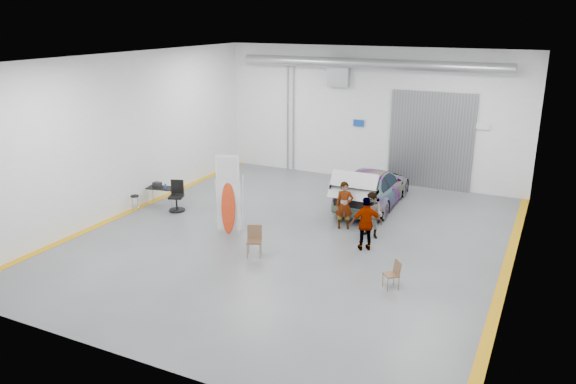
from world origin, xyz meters
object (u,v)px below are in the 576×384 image
at_px(person_a, 344,205).
at_px(person_c, 366,224).
at_px(folding_chair_far, 391,280).
at_px(shop_stool, 135,204).
at_px(folding_chair_near, 254,247).
at_px(person_b, 372,215).
at_px(office_chair, 177,198).
at_px(surfboard_display, 226,200).
at_px(work_table, 160,187).
at_px(sedan_car, 372,187).

relative_size(person_a, person_c, 0.96).
distance_m(folding_chair_far, shop_stool, 10.86).
distance_m(person_c, shop_stool, 9.21).
bearing_deg(person_a, folding_chair_near, -137.31).
xyz_separation_m(person_b, shop_stool, (-9.04, -1.49, -0.48)).
distance_m(folding_chair_far, office_chair, 9.69).
distance_m(person_b, shop_stool, 9.17).
bearing_deg(shop_stool, surfboard_display, -4.03).
bearing_deg(work_table, sedan_car, 25.41).
height_order(shop_stool, work_table, work_table).
relative_size(person_c, work_table, 1.45).
distance_m(person_a, folding_chair_near, 3.94).
xyz_separation_m(folding_chair_near, shop_stool, (-6.20, 1.63, 0.02)).
height_order(person_c, shop_stool, person_c).
bearing_deg(sedan_car, person_a, 86.42).
xyz_separation_m(person_a, shop_stool, (-7.88, -1.89, -0.54)).
height_order(folding_chair_near, office_chair, office_chair).
bearing_deg(person_b, folding_chair_near, -126.04).
xyz_separation_m(work_table, office_chair, (1.05, -0.30, -0.21)).
bearing_deg(person_c, sedan_car, -105.72).
relative_size(person_c, shop_stool, 2.73).
bearing_deg(person_b, folding_chair_far, -57.43).
distance_m(sedan_car, shop_stool, 9.30).
bearing_deg(person_c, surfboard_display, -22.82).
xyz_separation_m(surfboard_display, folding_chair_near, (1.84, -1.32, -0.90)).
bearing_deg(person_b, person_a, 167.21).
bearing_deg(sedan_car, office_chair, 29.23).
distance_m(work_table, office_chair, 1.11).
height_order(person_a, surfboard_display, surfboard_display).
bearing_deg(folding_chair_near, sedan_car, 50.92).
height_order(person_b, folding_chair_far, person_b).
bearing_deg(person_c, folding_chair_far, 92.50).
bearing_deg(folding_chair_near, person_c, 10.65).
xyz_separation_m(person_a, folding_chair_far, (2.82, -3.76, -0.61)).
bearing_deg(surfboard_display, sedan_car, 36.44).
xyz_separation_m(sedan_car, surfboard_display, (-3.62, -5.07, 0.45)).
xyz_separation_m(person_a, office_chair, (-6.48, -1.05, -0.35)).
xyz_separation_m(folding_chair_far, work_table, (-10.35, 3.01, 0.47)).
bearing_deg(folding_chair_far, sedan_car, 161.48).
bearing_deg(shop_stool, office_chair, 30.89).
relative_size(person_a, surfboard_display, 0.58).
height_order(person_a, work_table, person_a).
bearing_deg(sedan_car, folding_chair_near, 72.84).
bearing_deg(surfboard_display, person_b, 2.92).
relative_size(sedan_car, person_a, 2.99).
bearing_deg(person_a, sedan_car, 66.26).
height_order(work_table, office_chair, office_chair).
height_order(sedan_car, person_b, person_b).
distance_m(sedan_car, work_table, 8.45).
xyz_separation_m(person_a, work_table, (-7.53, -0.75, -0.14)).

